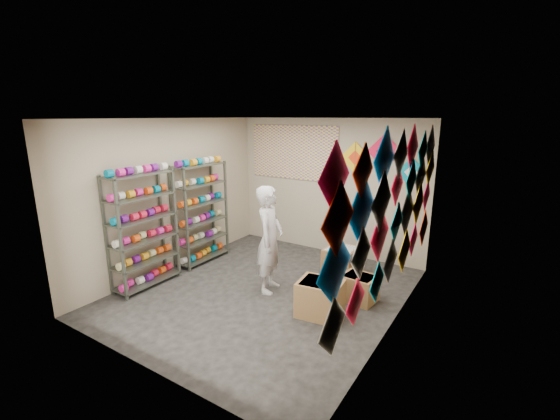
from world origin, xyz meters
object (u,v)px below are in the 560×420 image
Objects in this scene: shopkeeper at (270,239)px; carton_b at (359,288)px; carton_a at (320,298)px; carton_c at (341,261)px; shelf_rack_front at (143,230)px; shelf_rack_back at (201,213)px.

shopkeeper reaches higher than carton_b.
carton_a is 1.06× the size of carton_c.
shelf_rack_front is 3.37m from carton_c.
carton_a is 0.76m from carton_b.
shelf_rack_front is 1.30m from shelf_rack_back.
shelf_rack_front is 3.01m from carton_a.
shelf_rack_front and shelf_rack_back have the same top height.
shelf_rack_back is at bearing 63.61° from shopkeeper.
shelf_rack_back is 3.15× the size of carton_a.
shopkeeper is (1.81, -0.34, -0.10)m from shelf_rack_back.
shelf_rack_back reaches higher than shopkeeper.
carton_a is at bearing -12.25° from shelf_rack_back.
shopkeeper is at bearing -10.78° from shelf_rack_back.
shelf_rack_back is 3.25m from carton_b.
carton_a reaches higher than carton_c.
carton_a is 1.22× the size of carton_b.
shopkeeper is at bearing 158.16° from carton_a.
shopkeeper is 1.23m from carton_a.
carton_c is (2.54, 2.11, -0.70)m from shelf_rack_front.
shelf_rack_front reaches higher than carton_b.
carton_c is at bearing 17.80° from shelf_rack_back.
carton_b is at bearing 1.32° from shelf_rack_back.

